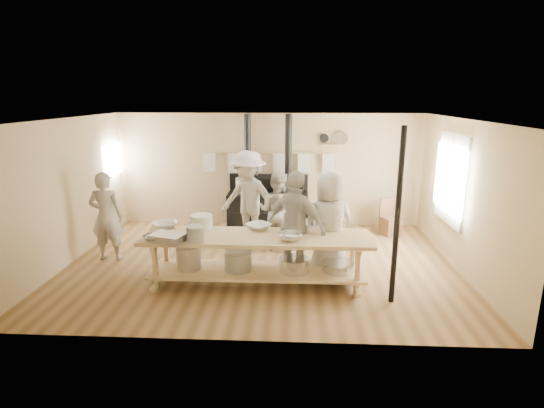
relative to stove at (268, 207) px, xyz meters
name	(u,v)px	position (x,y,z in m)	size (l,w,h in m)	color
ground	(261,264)	(0.01, -2.12, -0.52)	(7.00, 7.00, 0.00)	brown
room_shell	(261,177)	(0.01, -2.12, 1.10)	(7.00, 7.00, 7.00)	tan
window_right	(451,179)	(3.48, -1.52, 0.98)	(0.09, 1.50, 1.65)	beige
left_opening	(113,159)	(-3.44, -0.12, 1.08)	(0.00, 0.90, 0.90)	white
stove	(268,207)	(0.00, 0.00, 0.00)	(1.90, 0.75, 2.60)	black
towel_rail	(269,159)	(0.01, 0.28, 1.04)	(3.00, 0.04, 0.47)	tan
back_wall_shelf	(334,140)	(1.47, 0.32, 1.48)	(0.63, 0.14, 0.32)	tan
prep_table	(256,255)	(0.00, -3.02, 0.00)	(3.60, 0.90, 0.85)	tan
support_post	(397,218)	(2.06, -3.47, 0.78)	(0.08, 0.08, 2.60)	black
cook_far_left	(106,217)	(-2.84, -2.03, 0.31)	(0.61, 0.40, 1.67)	#B2AC9E
cook_left	(277,211)	(0.26, -1.31, 0.26)	(0.76, 0.59, 1.57)	#B2AC9E
cook_center	(329,225)	(1.17, -2.56, 0.38)	(0.88, 0.57, 1.81)	#B2AC9E
cook_right	(296,227)	(0.62, -2.75, 0.40)	(1.08, 0.45, 1.84)	#B2AC9E
cook_by_window	(248,199)	(-0.32, -1.14, 0.45)	(1.25, 0.72, 1.94)	#B2AC9E
chair	(390,224)	(2.72, -0.28, -0.29)	(0.49, 0.49, 0.80)	#553422
bowl_white_a	(165,225)	(-1.54, -2.69, 0.38)	(0.40, 0.40, 0.10)	white
bowl_steel_a	(153,238)	(-1.54, -3.35, 0.37)	(0.29, 0.29, 0.09)	silver
bowl_white_b	(259,226)	(0.01, -2.69, 0.38)	(0.38, 0.38, 0.09)	white
bowl_steel_b	(290,237)	(0.54, -3.22, 0.39)	(0.36, 0.36, 0.11)	silver
roasting_pan	(168,238)	(-1.30, -3.35, 0.39)	(0.51, 0.34, 0.11)	#B2B2B7
mixing_bowl_large	(312,226)	(0.89, -2.69, 0.40)	(0.43, 0.43, 0.14)	silver
bucket_galv	(195,234)	(-0.88, -3.35, 0.45)	(0.26, 0.26, 0.24)	gray
deep_bowl_enamel	(202,222)	(-0.93, -2.69, 0.44)	(0.36, 0.36, 0.23)	white
pitcher	(338,224)	(1.31, -2.69, 0.44)	(0.14, 0.14, 0.22)	white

